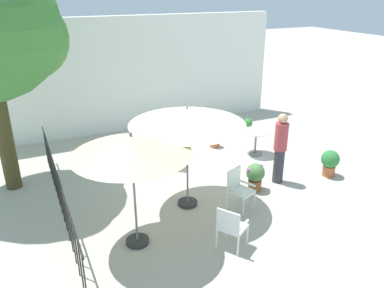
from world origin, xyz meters
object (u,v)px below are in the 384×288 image
object	(u,v)px
potted_plant_2	(248,125)
patio_chair_1	(231,226)
patio_umbrella_0	(131,146)
patio_chair_0	(238,187)
potted_plant_1	(215,138)
patio_umbrella_1	(187,117)
patio_chair_2	(172,148)
standing_person	(280,147)
cafe_table_0	(256,138)
potted_plant_3	(255,175)
potted_plant_0	(330,161)

from	to	relation	value
potted_plant_2	patio_chair_1	bearing A→B (deg)	-125.68
patio_umbrella_0	patio_chair_0	distance (m)	2.87
patio_chair_0	potted_plant_2	xyz separation A→B (m)	(2.76, 3.88, -0.25)
patio_umbrella_0	patio_chair_1	size ratio (longest dim) A/B	2.61
potted_plant_1	patio_umbrella_1	bearing A→B (deg)	-128.33
patio_umbrella_0	potted_plant_1	xyz separation A→B (m)	(3.60, 3.59, -1.74)
patio_chair_2	standing_person	size ratio (longest dim) A/B	0.52
cafe_table_0	patio_chair_2	distance (m)	2.54
patio_umbrella_0	cafe_table_0	xyz separation A→B (m)	(4.42, 2.61, -1.52)
standing_person	patio_umbrella_1	bearing A→B (deg)	-178.93
potted_plant_1	potted_plant_3	distance (m)	2.81
patio_umbrella_1	patio_umbrella_0	bearing A→B (deg)	-149.10
patio_umbrella_1	patio_chair_1	bearing A→B (deg)	-87.77
patio_chair_2	potted_plant_0	size ratio (longest dim) A/B	1.32
patio_umbrella_0	potted_plant_0	xyz separation A→B (m)	(5.37, 0.63, -1.62)
patio_umbrella_0	potted_plant_3	distance (m)	3.69
patio_chair_2	potted_plant_3	bearing A→B (deg)	-56.96
cafe_table_0	patio_chair_0	size ratio (longest dim) A/B	0.88
patio_chair_2	potted_plant_0	xyz separation A→B (m)	(3.48, -2.21, -0.15)
patio_chair_0	patio_chair_2	xyz separation A→B (m)	(-0.53, 2.52, 0.04)
patio_chair_0	patio_chair_2	distance (m)	2.58
cafe_table_0	potted_plant_0	bearing A→B (deg)	-64.39
cafe_table_0	patio_chair_1	xyz separation A→B (m)	(-2.89, -3.50, 0.01)
cafe_table_0	potted_plant_2	bearing A→B (deg)	64.48
potted_plant_2	patio_chair_0	bearing A→B (deg)	-125.37
patio_chair_1	potted_plant_2	size ratio (longest dim) A/B	1.76
patio_chair_0	potted_plant_2	distance (m)	4.77
patio_chair_2	potted_plant_1	bearing A→B (deg)	23.77
potted_plant_1	potted_plant_3	world-z (taller)	potted_plant_3
patio_chair_1	potted_plant_3	world-z (taller)	patio_chair_1
patio_umbrella_1	standing_person	distance (m)	2.76
potted_plant_2	patio_umbrella_1	bearing A→B (deg)	-138.24
patio_chair_1	potted_plant_1	size ratio (longest dim) A/B	1.65
patio_chair_1	cafe_table_0	bearing A→B (deg)	50.41
cafe_table_0	patio_chair_1	bearing A→B (deg)	-129.59
patio_umbrella_1	potted_plant_3	distance (m)	2.44
patio_umbrella_0	patio_chair_0	xyz separation A→B (m)	(2.42, 0.31, -1.51)
patio_chair_2	standing_person	bearing A→B (deg)	-42.70
patio_umbrella_0	patio_chair_1	world-z (taller)	patio_umbrella_0
patio_chair_1	potted_plant_3	bearing A→B (deg)	45.31
patio_umbrella_1	potted_plant_0	bearing A→B (deg)	-3.54
patio_umbrella_1	standing_person	xyz separation A→B (m)	(2.51, 0.05, -1.14)
patio_chair_1	potted_plant_2	xyz separation A→B (m)	(3.65, 5.09, -0.25)
patio_umbrella_1	potted_plant_2	size ratio (longest dim) A/B	4.95
cafe_table_0	patio_chair_0	xyz separation A→B (m)	(-2.00, -2.30, 0.01)
patio_chair_0	standing_person	bearing A→B (deg)	21.47
patio_umbrella_0	cafe_table_0	distance (m)	5.35
potted_plant_0	potted_plant_3	world-z (taller)	potted_plant_0
standing_person	potted_plant_1	bearing A→B (deg)	97.65
potted_plant_3	standing_person	world-z (taller)	standing_person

